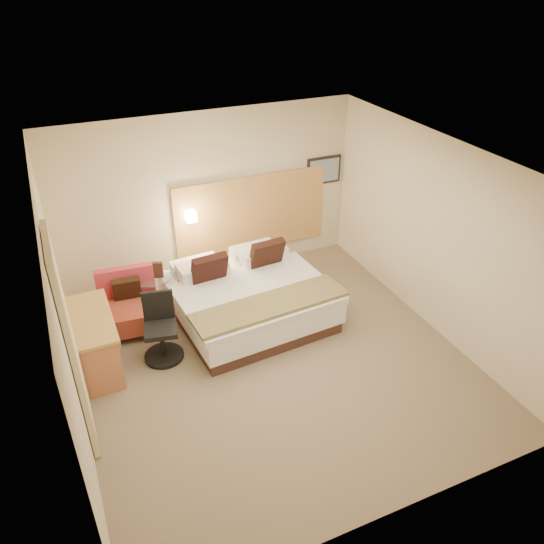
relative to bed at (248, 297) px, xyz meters
name	(u,v)px	position (x,y,z in m)	size (l,w,h in m)	color
floor	(274,361)	(-0.07, -1.08, -0.34)	(4.80, 5.00, 0.02)	#776650
ceiling	(274,164)	(-0.07, -1.08, 2.38)	(4.80, 5.00, 0.02)	white
wall_back	(209,197)	(-0.07, 1.43, 1.02)	(4.80, 0.02, 2.70)	beige
wall_front	(397,418)	(-0.07, -3.59, 1.02)	(4.80, 0.02, 2.70)	beige
wall_left	(62,322)	(-2.48, -1.08, 1.02)	(0.02, 5.00, 2.70)	beige
wall_right	(437,236)	(2.34, -1.08, 1.02)	(0.02, 5.00, 2.70)	beige
headboard_panel	(252,214)	(0.63, 1.39, 0.62)	(2.60, 0.04, 1.30)	tan
art_frame	(324,170)	(1.95, 1.40, 1.17)	(0.62, 0.03, 0.47)	black
art_canvas	(324,171)	(1.95, 1.38, 1.17)	(0.54, 0.01, 0.39)	#7890A5
lamp_arm	(190,215)	(-0.42, 1.34, 0.82)	(0.02, 0.02, 0.12)	silver
lamp_shade	(191,216)	(-0.42, 1.28, 0.82)	(0.15, 0.15, 0.15)	#FFEDC6
curtain	(72,345)	(-2.43, -1.33, 0.89)	(0.06, 0.90, 2.42)	beige
bottle_a	(145,271)	(-1.31, 0.67, 0.39)	(0.07, 0.07, 0.22)	#8299CA
bottle_b	(150,267)	(-1.22, 0.74, 0.39)	(0.07, 0.07, 0.22)	#7EADC3
menu_folder	(158,270)	(-1.14, 0.60, 0.40)	(0.14, 0.06, 0.24)	#3E2219
bed	(248,297)	(0.00, 0.00, 0.00)	(2.24, 2.20, 1.03)	#3D251E
lounge_chair	(130,307)	(-1.62, 0.43, 0.01)	(0.86, 0.77, 0.85)	#9F674B
side_table	(154,293)	(-1.23, 0.64, 0.01)	(0.71, 0.71, 0.62)	silver
desk	(93,328)	(-2.18, -0.25, 0.27)	(0.57, 1.23, 0.77)	#B58A47
desk_chair	(161,332)	(-1.37, -0.39, 0.05)	(0.62, 0.62, 0.92)	black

